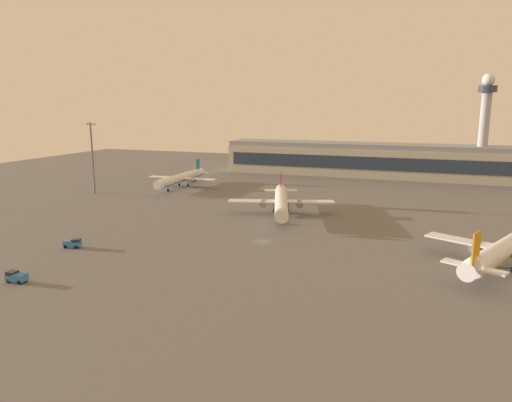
# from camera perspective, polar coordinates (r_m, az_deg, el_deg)

# --- Properties ---
(ground_plane) EXTENTS (416.00, 416.00, 0.00)m
(ground_plane) POSITION_cam_1_polar(r_m,az_deg,el_deg) (123.63, 0.92, -4.92)
(ground_plane) COLOR #605E5B
(terminal_building) EXTENTS (144.67, 22.40, 16.40)m
(terminal_building) POSITION_cam_1_polar(r_m,az_deg,el_deg) (243.32, 13.63, 4.86)
(terminal_building) COLOR #B2AD99
(terminal_building) RESTS_ON ground
(control_tower) EXTENTS (8.00, 8.00, 49.04)m
(control_tower) POSITION_cam_1_polar(r_m,az_deg,el_deg) (241.04, 26.00, 8.70)
(control_tower) COLOR #A8A8B2
(control_tower) RESTS_ON ground
(airplane_terminal_side) EXTENTS (33.45, 42.32, 11.54)m
(airplane_terminal_side) POSITION_cam_1_polar(r_m,az_deg,el_deg) (116.91, 28.05, -5.07)
(airplane_terminal_side) COLOR white
(airplane_terminal_side) RESTS_ON ground
(airplane_near_gate) EXTENTS (34.24, 43.55, 11.44)m
(airplane_near_gate) POSITION_cam_1_polar(r_m,az_deg,el_deg) (153.36, 3.06, -0.03)
(airplane_near_gate) COLOR silver
(airplane_near_gate) RESTS_ON ground
(airplane_far_stand) EXTENTS (31.54, 40.58, 10.43)m
(airplane_far_stand) POSITION_cam_1_polar(r_m,az_deg,el_deg) (207.26, -9.04, 2.77)
(airplane_far_stand) COLOR silver
(airplane_far_stand) RESTS_ON ground
(cargo_loader) EXTENTS (4.53, 3.09, 2.25)m
(cargo_loader) POSITION_cam_1_polar(r_m,az_deg,el_deg) (126.65, -21.36, -4.78)
(cargo_loader) COLOR #3372BF
(cargo_loader) RESTS_ON ground
(maintenance_van) EXTENTS (4.25, 2.24, 2.25)m
(maintenance_van) POSITION_cam_1_polar(r_m,az_deg,el_deg) (107.22, -27.09, -8.18)
(maintenance_van) COLOR #3372BF
(maintenance_van) RESTS_ON ground
(apron_light_west) EXTENTS (4.80, 0.90, 28.39)m
(apron_light_west) POSITION_cam_1_polar(r_m,az_deg,el_deg) (199.04, -19.25, 5.43)
(apron_light_west) COLOR slate
(apron_light_west) RESTS_ON ground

